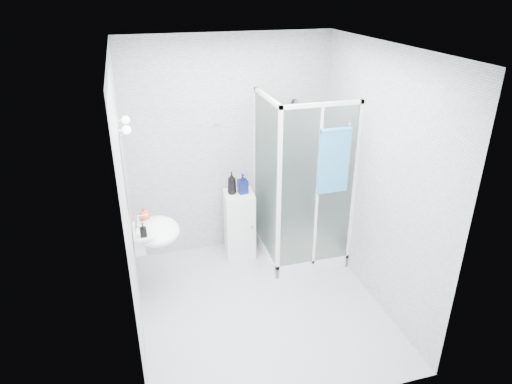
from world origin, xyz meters
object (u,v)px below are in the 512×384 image
object	(u,v)px
shampoo_bottle_b	(243,183)
soap_dispenser_orange	(144,214)
storage_cabinet	(240,224)
shampoo_bottle_a	(232,183)
soap_dispenser_black	(143,230)
shower_enclosure	(296,225)
hand_towel	(334,159)
wall_basin	(154,232)

from	to	relation	value
shampoo_bottle_b	soap_dispenser_orange	xyz separation A→B (m)	(-1.15, -0.44, -0.01)
storage_cabinet	shampoo_bottle_a	size ratio (longest dim) A/B	3.06
soap_dispenser_black	shampoo_bottle_b	bearing A→B (deg)	32.99
shower_enclosure	storage_cabinet	distance (m)	0.69
soap_dispenser_black	hand_towel	bearing A→B (deg)	2.72
storage_cabinet	hand_towel	size ratio (longest dim) A/B	1.17
shampoo_bottle_a	soap_dispenser_black	distance (m)	1.31
soap_dispenser_orange	shower_enclosure	bearing A→B (deg)	5.60
hand_towel	soap_dispenser_black	world-z (taller)	hand_towel
shower_enclosure	storage_cabinet	xyz separation A→B (m)	(-0.63, 0.27, -0.03)
shampoo_bottle_b	wall_basin	bearing A→B (deg)	-151.36
shampoo_bottle_a	soap_dispenser_black	bearing A→B (deg)	-143.37
shampoo_bottle_b	soap_dispenser_black	distance (m)	1.40
wall_basin	shampoo_bottle_a	distance (m)	1.13
wall_basin	shampoo_bottle_b	distance (m)	1.23
soap_dispenser_black	soap_dispenser_orange	bearing A→B (deg)	84.46
storage_cabinet	soap_dispenser_orange	xyz separation A→B (m)	(-1.10, -0.44, 0.53)
wall_basin	soap_dispenser_black	xyz separation A→B (m)	(-0.11, -0.18, 0.14)
hand_towel	shampoo_bottle_b	distance (m)	1.15
storage_cabinet	soap_dispenser_orange	bearing A→B (deg)	-153.09
shower_enclosure	soap_dispenser_orange	distance (m)	1.81
shampoo_bottle_a	shower_enclosure	bearing A→B (deg)	-21.91
shampoo_bottle_b	soap_dispenser_orange	world-z (taller)	shampoo_bottle_b
shower_enclosure	soap_dispenser_orange	world-z (taller)	shower_enclosure
shampoo_bottle_a	soap_dispenser_black	xyz separation A→B (m)	(-1.05, -0.78, -0.03)
wall_basin	storage_cabinet	size ratio (longest dim) A/B	0.68
hand_towel	wall_basin	bearing A→B (deg)	177.41
soap_dispenser_orange	soap_dispenser_black	world-z (taller)	soap_dispenser_orange
soap_dispenser_orange	storage_cabinet	bearing A→B (deg)	21.78
wall_basin	soap_dispenser_orange	bearing A→B (deg)	117.25
shower_enclosure	hand_towel	distance (m)	1.07
wall_basin	shampoo_bottle_a	bearing A→B (deg)	32.52
shower_enclosure	storage_cabinet	bearing A→B (deg)	156.82
shampoo_bottle_b	soap_dispenser_black	size ratio (longest dim) A/B	1.74
hand_towel	storage_cabinet	bearing A→B (deg)	141.93
storage_cabinet	hand_towel	xyz separation A→B (m)	(0.86, -0.67, 1.00)
hand_towel	soap_dispenser_orange	distance (m)	2.03
shampoo_bottle_a	soap_dispenser_orange	world-z (taller)	shampoo_bottle_a
soap_dispenser_black	wall_basin	bearing A→B (deg)	59.22
shampoo_bottle_a	shampoo_bottle_b	world-z (taller)	shampoo_bottle_a
wall_basin	soap_dispenser_black	bearing A→B (deg)	-120.78
storage_cabinet	soap_dispenser_orange	world-z (taller)	soap_dispenser_orange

